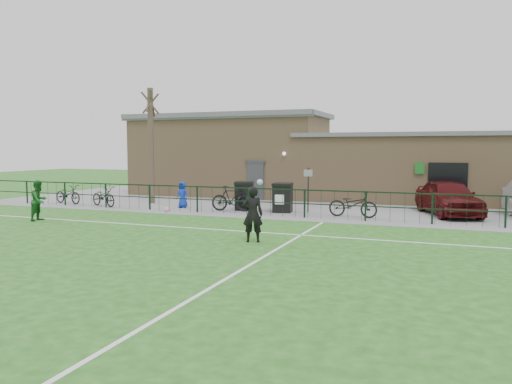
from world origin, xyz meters
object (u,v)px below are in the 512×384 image
(wheelie_bin_right, at_px, (283,199))
(bare_tree, at_px, (151,146))
(bicycle_c, at_px, (104,196))
(ball_ground, at_px, (167,210))
(car_maroon, at_px, (448,197))
(bicycle_e, at_px, (353,204))
(bicycle_a, at_px, (68,194))
(wheelie_bin_left, at_px, (244,197))
(bicycle_d, at_px, (232,199))
(spectator_child, at_px, (183,195))
(outfield_player, at_px, (39,200))
(sign_post, at_px, (308,190))

(wheelie_bin_right, bearing_deg, bare_tree, 162.48)
(bicycle_c, height_order, ball_ground, bicycle_c)
(bare_tree, relative_size, car_maroon, 1.33)
(wheelie_bin_right, height_order, bicycle_e, wheelie_bin_right)
(bicycle_a, bearing_deg, wheelie_bin_right, -75.63)
(bicycle_e, bearing_deg, car_maroon, -55.57)
(wheelie_bin_left, height_order, car_maroon, car_maroon)
(bicycle_a, bearing_deg, bicycle_c, -86.97)
(wheelie_bin_left, xyz_separation_m, wheelie_bin_right, (1.95, -0.18, -0.00))
(car_maroon, distance_m, bicycle_d, 9.47)
(wheelie_bin_right, xyz_separation_m, car_maroon, (6.96, 1.57, 0.16))
(wheelie_bin_right, relative_size, bicycle_e, 0.60)
(spectator_child, bearing_deg, outfield_player, -114.27)
(wheelie_bin_left, bearing_deg, spectator_child, 170.02)
(bare_tree, distance_m, wheelie_bin_right, 8.02)
(sign_post, xyz_separation_m, outfield_player, (-9.37, -6.39, -0.21))
(bare_tree, height_order, sign_post, bare_tree)
(bicycle_e, distance_m, spectator_child, 8.29)
(wheelie_bin_left, height_order, bicycle_c, wheelie_bin_left)
(car_maroon, xyz_separation_m, spectator_child, (-11.99, -1.77, -0.13))
(sign_post, height_order, bicycle_c, sign_post)
(spectator_child, xyz_separation_m, outfield_player, (-3.30, -5.71, 0.15))
(sign_post, height_order, car_maroon, sign_post)
(bare_tree, xyz_separation_m, spectator_child, (2.56, -1.29, -2.34))
(outfield_player, bearing_deg, car_maroon, -68.69)
(bicycle_d, bearing_deg, sign_post, -80.24)
(bicycle_a, relative_size, bicycle_e, 0.91)
(bicycle_a, height_order, bicycle_d, bicycle_d)
(bicycle_a, relative_size, ball_ground, 7.94)
(bicycle_e, xyz_separation_m, ball_ground, (-8.18, -1.27, -0.44))
(bicycle_a, distance_m, bicycle_e, 14.78)
(bicycle_d, bearing_deg, car_maroon, -84.45)
(bare_tree, distance_m, bicycle_e, 11.24)
(wheelie_bin_left, relative_size, outfield_player, 0.76)
(sign_post, distance_m, bicycle_d, 3.50)
(bicycle_a, xyz_separation_m, outfield_player, (3.20, -5.19, 0.30))
(outfield_player, bearing_deg, bare_tree, -10.77)
(car_maroon, bearing_deg, sign_post, 170.39)
(wheelie_bin_right, xyz_separation_m, bicycle_a, (-11.52, -0.72, -0.12))
(bicycle_d, distance_m, bicycle_e, 5.52)
(car_maroon, relative_size, bicycle_e, 2.21)
(wheelie_bin_left, height_order, bicycle_e, wheelie_bin_left)
(car_maroon, distance_m, bicycle_e, 4.28)
(car_maroon, distance_m, bicycle_c, 16.17)
(bicycle_e, bearing_deg, bicycle_c, 97.03)
(spectator_child, bearing_deg, wheelie_bin_left, 12.86)
(bare_tree, xyz_separation_m, wheelie_bin_right, (7.59, -1.09, -2.37))
(bicycle_c, height_order, bicycle_e, bicycle_e)
(wheelie_bin_right, distance_m, car_maroon, 7.14)
(outfield_player, distance_m, ball_ground, 5.36)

